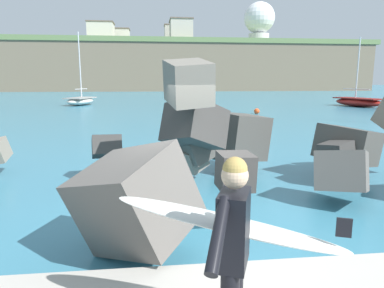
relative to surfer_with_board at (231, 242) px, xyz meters
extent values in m
plane|color=teal|center=(0.24, 3.31, -1.28)|extent=(400.00, 400.00, 0.00)
cube|color=slate|center=(1.51, 7.32, -0.61)|extent=(1.07, 1.16, 1.03)
cube|color=#3D3A38|center=(0.39, 5.70, 0.23)|extent=(1.78, 1.85, 1.50)
cube|color=#3D3A38|center=(3.87, 5.28, -0.51)|extent=(0.90, 0.87, 0.81)
cube|color=#605B56|center=(-0.91, 2.23, -0.39)|extent=(2.14, 1.90, 1.78)
cube|color=#4C4944|center=(4.48, 5.86, -0.36)|extent=(1.82, 1.76, 1.14)
cube|color=#4C4944|center=(0.52, 6.11, -0.40)|extent=(1.24, 1.16, 0.91)
cube|color=#605B56|center=(3.26, 3.96, -0.54)|extent=(1.34, 1.46, 1.10)
cube|color=#4C4944|center=(1.86, 6.90, -0.25)|extent=(1.69, 1.56, 1.38)
cube|color=slate|center=(0.12, 4.55, 1.26)|extent=(1.02, 1.28, 1.06)
cube|color=#3D3A38|center=(-1.82, 6.49, -0.39)|extent=(0.87, 0.93, 0.73)
cube|color=#3D3A38|center=(0.73, 2.86, -0.18)|extent=(0.61, 0.61, 0.62)
cube|color=slate|center=(0.36, 6.19, -0.68)|extent=(1.00, 0.98, 0.78)
cube|color=black|center=(-0.01, -0.11, 0.16)|extent=(0.34, 0.43, 0.60)
sphere|color=#DBB28E|center=(-0.01, -0.11, 0.59)|extent=(0.21, 0.21, 0.21)
sphere|color=tan|center=(-0.01, -0.11, 0.64)|extent=(0.19, 0.19, 0.19)
cylinder|color=black|center=(-0.19, -0.45, 0.28)|extent=(0.28, 0.52, 0.41)
cylinder|color=black|center=(0.08, 0.12, 0.12)|extent=(0.09, 0.09, 0.56)
ellipsoid|color=white|center=(0.02, 0.22, 0.06)|extent=(2.08, 1.10, 0.37)
cube|color=black|center=(0.90, -0.13, 0.13)|extent=(0.12, 0.06, 0.16)
ellipsoid|color=maroon|center=(20.18, 30.59, -0.85)|extent=(3.59, 5.86, 0.85)
cube|color=maroon|center=(20.18, 30.59, -0.47)|extent=(3.30, 5.39, 0.10)
cylinder|color=silver|center=(20.06, 30.99, 2.58)|extent=(0.12, 0.12, 6.01)
cylinder|color=silver|center=(20.06, 30.99, 0.47)|extent=(1.01, 3.18, 0.08)
ellipsoid|color=beige|center=(-8.26, 35.98, -0.88)|extent=(3.28, 4.68, 0.80)
cube|color=#9C9991|center=(-8.26, 35.98, -0.51)|extent=(3.02, 4.30, 0.10)
cylinder|color=silver|center=(-8.17, 36.28, 2.94)|extent=(0.12, 0.12, 6.83)
cylinder|color=silver|center=(-8.17, 36.28, 0.43)|extent=(0.82, 2.46, 0.08)
sphere|color=silver|center=(2.43, 28.94, -1.06)|extent=(0.44, 0.44, 0.44)
sphere|color=#E54C1E|center=(7.57, 23.99, -1.06)|extent=(0.44, 0.44, 0.44)
cube|color=#756651|center=(3.89, 98.30, 4.59)|extent=(105.54, 30.05, 11.73)
cube|color=#667F4C|center=(3.89, 98.30, 11.05)|extent=(107.65, 30.65, 1.20)
cylinder|color=silver|center=(29.42, 95.36, 12.93)|extent=(5.65, 5.65, 2.56)
sphere|color=white|center=(29.42, 95.36, 18.46)|extent=(8.50, 8.50, 8.50)
cube|color=beige|center=(-10.55, 107.84, 14.00)|extent=(7.12, 5.53, 4.71)
cube|color=#66564C|center=(-10.55, 107.84, 16.51)|extent=(7.48, 5.80, 0.30)
cube|color=beige|center=(-13.93, 97.22, 14.09)|extent=(6.72, 5.73, 4.89)
cube|color=#66564C|center=(-13.93, 97.22, 16.69)|extent=(7.06, 6.02, 0.30)
cube|color=#B2ADA3|center=(7.45, 93.85, 14.32)|extent=(5.73, 7.88, 5.34)
cube|color=#66564C|center=(7.45, 93.85, 17.14)|extent=(6.02, 8.27, 0.30)
cube|color=#B2ADA3|center=(7.21, 106.17, 14.58)|extent=(7.24, 4.47, 5.85)
cube|color=#66564C|center=(7.21, 106.17, 17.65)|extent=(7.61, 4.70, 0.30)
camera|label=1|loc=(-0.62, -2.60, 1.30)|focal=32.49mm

